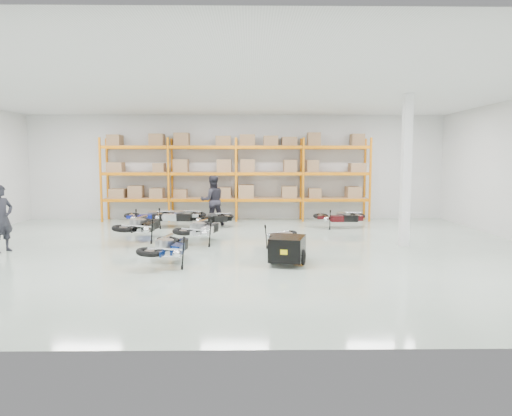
{
  "coord_description": "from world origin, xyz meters",
  "views": [
    {
      "loc": [
        0.58,
        -12.95,
        2.57
      ],
      "look_at": [
        0.77,
        1.02,
        1.1
      ],
      "focal_mm": 32.0,
      "sensor_mm": 36.0,
      "label": 1
    }
  ],
  "objects_px": {
    "moto_back_c": "(211,215)",
    "moto_black_far_left": "(141,221)",
    "moto_silver_left": "(201,225)",
    "trailer": "(287,249)",
    "moto_touring_right": "(283,234)",
    "moto_back_b": "(177,213)",
    "moto_back_d": "(340,214)",
    "moto_back_a": "(151,213)",
    "moto_blue_centre": "(168,242)",
    "person_left": "(2,218)",
    "person_back": "(212,200)"
  },
  "relations": [
    {
      "from": "moto_blue_centre",
      "to": "trailer",
      "type": "xyz_separation_m",
      "value": [
        2.94,
        -0.1,
        -0.15
      ]
    },
    {
      "from": "trailer",
      "to": "person_back",
      "type": "distance_m",
      "value": 7.32
    },
    {
      "from": "moto_back_d",
      "to": "moto_back_b",
      "type": "bearing_deg",
      "value": 87.64
    },
    {
      "from": "moto_back_c",
      "to": "person_back",
      "type": "relative_size",
      "value": 0.79
    },
    {
      "from": "moto_back_b",
      "to": "moto_back_c",
      "type": "distance_m",
      "value": 1.33
    },
    {
      "from": "moto_back_c",
      "to": "moto_touring_right",
      "type": "bearing_deg",
      "value": -168.09
    },
    {
      "from": "moto_back_c",
      "to": "moto_back_b",
      "type": "bearing_deg",
      "value": 68.63
    },
    {
      "from": "moto_back_c",
      "to": "moto_black_far_left",
      "type": "bearing_deg",
      "value": 127.47
    },
    {
      "from": "moto_back_c",
      "to": "person_left",
      "type": "relative_size",
      "value": 0.83
    },
    {
      "from": "moto_back_d",
      "to": "moto_blue_centre",
      "type": "bearing_deg",
      "value": 137.35
    },
    {
      "from": "moto_back_d",
      "to": "person_back",
      "type": "relative_size",
      "value": 0.87
    },
    {
      "from": "moto_back_a",
      "to": "trailer",
      "type": "bearing_deg",
      "value": -150.91
    },
    {
      "from": "moto_blue_centre",
      "to": "moto_back_d",
      "type": "distance_m",
      "value": 8.13
    },
    {
      "from": "moto_blue_centre",
      "to": "moto_black_far_left",
      "type": "height_order",
      "value": "moto_black_far_left"
    },
    {
      "from": "moto_touring_right",
      "to": "trailer",
      "type": "distance_m",
      "value": 1.6
    },
    {
      "from": "moto_silver_left",
      "to": "moto_touring_right",
      "type": "distance_m",
      "value": 2.81
    },
    {
      "from": "moto_back_c",
      "to": "moto_silver_left",
      "type": "bearing_deg",
      "value": 163.36
    },
    {
      "from": "moto_back_d",
      "to": "person_left",
      "type": "relative_size",
      "value": 0.91
    },
    {
      "from": "moto_black_far_left",
      "to": "moto_back_d",
      "type": "relative_size",
      "value": 1.18
    },
    {
      "from": "moto_black_far_left",
      "to": "moto_back_c",
      "type": "distance_m",
      "value": 3.37
    },
    {
      "from": "moto_blue_centre",
      "to": "moto_black_far_left",
      "type": "distance_m",
      "value": 3.71
    },
    {
      "from": "moto_black_far_left",
      "to": "person_back",
      "type": "height_order",
      "value": "person_back"
    },
    {
      "from": "moto_silver_left",
      "to": "moto_black_far_left",
      "type": "bearing_deg",
      "value": 1.32
    },
    {
      "from": "moto_silver_left",
      "to": "person_back",
      "type": "relative_size",
      "value": 0.95
    },
    {
      "from": "moto_black_far_left",
      "to": "moto_back_a",
      "type": "relative_size",
      "value": 1.14
    },
    {
      "from": "moto_back_a",
      "to": "moto_back_b",
      "type": "xyz_separation_m",
      "value": [
        1.0,
        -0.04,
        0.02
      ]
    },
    {
      "from": "moto_back_b",
      "to": "person_left",
      "type": "bearing_deg",
      "value": 144.72
    },
    {
      "from": "moto_touring_right",
      "to": "moto_back_b",
      "type": "bearing_deg",
      "value": 127.93
    },
    {
      "from": "moto_black_far_left",
      "to": "person_back",
      "type": "relative_size",
      "value": 1.02
    },
    {
      "from": "moto_back_a",
      "to": "moto_touring_right",
      "type": "bearing_deg",
      "value": -142.76
    },
    {
      "from": "moto_silver_left",
      "to": "moto_back_c",
      "type": "xyz_separation_m",
      "value": [
        0.06,
        3.22,
        -0.09
      ]
    },
    {
      "from": "moto_black_far_left",
      "to": "moto_silver_left",
      "type": "bearing_deg",
      "value": 171.82
    },
    {
      "from": "moto_back_a",
      "to": "moto_back_b",
      "type": "distance_m",
      "value": 1.0
    },
    {
      "from": "moto_touring_right",
      "to": "moto_back_b",
      "type": "height_order",
      "value": "moto_back_b"
    },
    {
      "from": "moto_back_b",
      "to": "person_back",
      "type": "distance_m",
      "value": 1.49
    },
    {
      "from": "moto_back_c",
      "to": "moto_back_d",
      "type": "bearing_deg",
      "value": -106.3
    },
    {
      "from": "moto_back_c",
      "to": "moto_back_d",
      "type": "relative_size",
      "value": 0.92
    },
    {
      "from": "moto_black_far_left",
      "to": "moto_touring_right",
      "type": "xyz_separation_m",
      "value": [
        4.42,
        -1.91,
        -0.12
      ]
    },
    {
      "from": "moto_black_far_left",
      "to": "moto_back_a",
      "type": "xyz_separation_m",
      "value": [
        -0.3,
        2.87,
        -0.08
      ]
    },
    {
      "from": "moto_silver_left",
      "to": "trailer",
      "type": "height_order",
      "value": "moto_silver_left"
    },
    {
      "from": "moto_silver_left",
      "to": "person_back",
      "type": "bearing_deg",
      "value": -74.44
    },
    {
      "from": "moto_black_far_left",
      "to": "moto_touring_right",
      "type": "distance_m",
      "value": 4.81
    },
    {
      "from": "person_left",
      "to": "person_back",
      "type": "xyz_separation_m",
      "value": [
        5.47,
        5.18,
        0.04
      ]
    },
    {
      "from": "moto_back_a",
      "to": "moto_back_b",
      "type": "height_order",
      "value": "moto_back_b"
    },
    {
      "from": "moto_back_c",
      "to": "person_left",
      "type": "bearing_deg",
      "value": 113.71
    },
    {
      "from": "moto_back_b",
      "to": "person_back",
      "type": "height_order",
      "value": "person_back"
    },
    {
      "from": "trailer",
      "to": "moto_back_c",
      "type": "bearing_deg",
      "value": 125.5
    },
    {
      "from": "moto_black_far_left",
      "to": "moto_back_d",
      "type": "bearing_deg",
      "value": -152.37
    },
    {
      "from": "moto_blue_centre",
      "to": "moto_back_c",
      "type": "relative_size",
      "value": 1.16
    },
    {
      "from": "moto_back_d",
      "to": "moto_back_a",
      "type": "bearing_deg",
      "value": 87.57
    }
  ]
}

